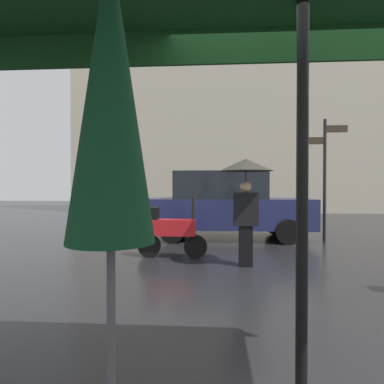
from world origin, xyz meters
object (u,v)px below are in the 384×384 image
at_px(folded_patio_umbrella_near, 110,110).
at_px(pedestrian_with_umbrella, 246,181).
at_px(parked_car_left, 226,205).
at_px(street_signpost, 325,168).
at_px(parked_scooter, 170,230).

relative_size(folded_patio_umbrella_near, pedestrian_with_umbrella, 1.27).
height_order(pedestrian_with_umbrella, parked_car_left, pedestrian_with_umbrella).
relative_size(folded_patio_umbrella_near, parked_car_left, 0.55).
bearing_deg(parked_car_left, pedestrian_with_umbrella, -101.52).
relative_size(pedestrian_with_umbrella, street_signpost, 0.61).
bearing_deg(pedestrian_with_umbrella, parked_scooter, 35.33).
bearing_deg(street_signpost, parked_scooter, -150.27).
height_order(parked_scooter, street_signpost, street_signpost).
bearing_deg(street_signpost, folded_patio_umbrella_near, -114.20).
xyz_separation_m(folded_patio_umbrella_near, parked_car_left, (0.73, 7.65, -0.80)).
height_order(pedestrian_with_umbrella, street_signpost, street_signpost).
xyz_separation_m(folded_patio_umbrella_near, pedestrian_with_umbrella, (0.98, 4.52, -0.20)).
distance_m(pedestrian_with_umbrella, parked_scooter, 1.85).
relative_size(parked_scooter, street_signpost, 0.44).
height_order(folded_patio_umbrella_near, parked_scooter, folded_patio_umbrella_near).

